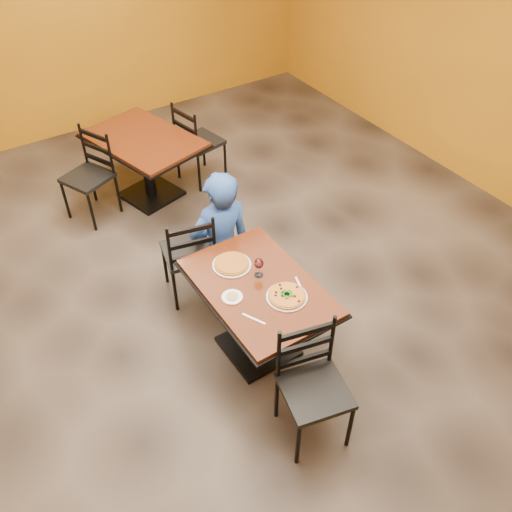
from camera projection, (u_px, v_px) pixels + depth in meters
floor at (228, 311)px, 5.00m from camera, size 7.00×8.00×0.01m
wall_back at (52, 16)px, 6.50m from camera, size 7.00×0.01×3.00m
table_main at (259, 303)px, 4.31m from camera, size 0.83×1.23×0.75m
table_second at (145, 153)px, 5.98m from camera, size 1.16×1.45×0.75m
chair_main_near at (315, 392)px, 3.78m from camera, size 0.53×0.53×0.97m
chair_main_far at (188, 252)px, 4.88m from camera, size 0.51×0.51×0.95m
chair_second_left at (87, 178)px, 5.76m from camera, size 0.57×0.57×0.96m
chair_second_right at (200, 142)px, 6.30m from camera, size 0.51×0.51×0.97m
diner at (220, 230)px, 4.92m from camera, size 0.63×0.43×1.20m
plate_main at (287, 297)px, 4.08m from camera, size 0.31×0.31×0.01m
pizza_main at (287, 295)px, 4.07m from camera, size 0.28×0.28×0.02m
plate_far at (232, 265)px, 4.35m from camera, size 0.31×0.31×0.01m
pizza_far at (232, 263)px, 4.34m from camera, size 0.28×0.28×0.02m
side_plate at (232, 297)px, 4.08m from camera, size 0.16×0.16×0.01m
dip at (232, 296)px, 4.08m from camera, size 0.09×0.09×0.01m
wine_glass at (259, 267)px, 4.21m from camera, size 0.08×0.08×0.18m
fork at (254, 319)px, 3.93m from camera, size 0.10×0.18×0.00m
knife at (300, 286)px, 4.17m from camera, size 0.07×0.20×0.00m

